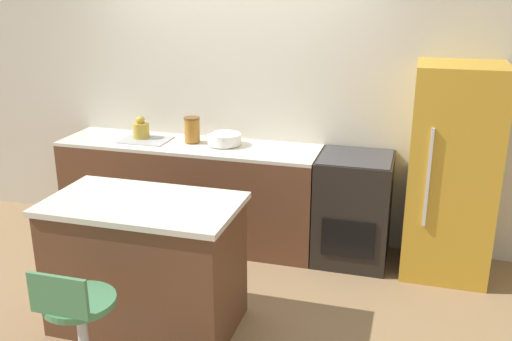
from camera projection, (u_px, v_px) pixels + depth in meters
name	position (u px, v px, depth m)	size (l,w,h in m)	color
ground_plane	(215.00, 258.00, 5.06)	(14.00, 14.00, 0.00)	#8E704C
wall_back	(237.00, 99.00, 5.27)	(8.00, 0.06, 2.60)	beige
back_counter	(190.00, 192.00, 5.31)	(2.39, 0.62, 0.94)	brown
kitchen_island	(146.00, 264.00, 3.96)	(1.31, 0.75, 0.93)	brown
oven_range	(353.00, 209.00, 4.91)	(0.62, 0.63, 0.94)	black
refrigerator	(452.00, 173.00, 4.58)	(0.68, 0.66, 1.74)	gold
stool_chair	(80.00, 328.00, 3.29)	(0.42, 0.42, 0.85)	#B7B7BC
kettle	(141.00, 129.00, 5.31)	(0.15, 0.15, 0.21)	#B29333
mixing_bowl	(224.00, 139.00, 5.10)	(0.30, 0.30, 0.10)	white
canister_jar	(192.00, 129.00, 5.16)	(0.15, 0.15, 0.23)	#9E6623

